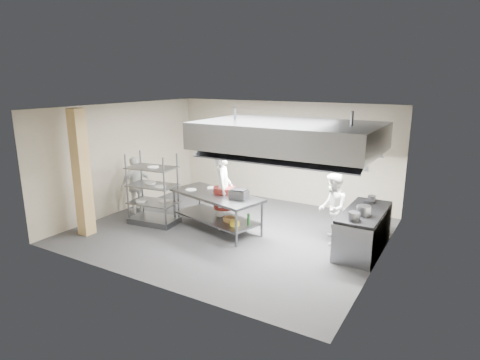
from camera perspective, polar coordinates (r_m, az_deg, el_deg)
The scene contains 23 objects.
floor at distance 9.96m, azimuth -1.37°, elevation -7.22°, with size 7.00×7.00×0.00m, color #282829.
ceiling at distance 9.30m, azimuth -1.47°, elevation 10.27°, with size 7.00×7.00×0.00m, color silver.
wall_back at distance 12.12m, azimuth 6.06°, elevation 3.96°, with size 7.00×7.00×0.00m, color tan.
wall_left at distance 11.70m, azimuth -16.19°, elevation 3.11°, with size 6.00×6.00×0.00m, color tan.
wall_right at distance 8.29m, azimuth 19.66°, elevation -1.59°, with size 6.00×6.00×0.00m, color tan.
column at distance 10.04m, azimuth -21.60°, elevation 0.90°, with size 0.30×0.30×3.00m, color tan.
exhaust_hood at distance 9.11m, azimuth 6.91°, elevation 6.30°, with size 4.00×2.50×0.60m, color gray.
hood_strip_a at distance 9.55m, azimuth 1.88°, elevation 4.81°, with size 1.60×0.12×0.04m, color white.
hood_strip_b at distance 8.85m, azimuth 12.20°, elevation 3.74°, with size 1.60×0.12×0.04m, color white.
wall_shelf at distance 11.36m, azimuth 14.02°, elevation 2.93°, with size 1.50×0.28×0.04m, color gray.
island at distance 9.93m, azimuth -3.42°, elevation -4.51°, with size 2.43×1.01×0.91m, color gray, non-canonical shape.
island_worktop at distance 9.80m, azimuth -3.46°, elevation -2.16°, with size 2.43×1.01×0.06m, color gray.
island_undershelf at distance 9.98m, azimuth -3.41°, elevation -5.36°, with size 2.23×0.91×0.04m, color slate.
pass_rack at distance 10.44m, azimuth -12.31°, elevation -1.26°, with size 1.22×0.71×1.82m, color slate, non-canonical shape.
cooking_range at distance 9.16m, azimuth 17.12°, elevation -7.01°, with size 0.80×2.00×0.84m, color gray.
range_top at distance 9.01m, azimuth 17.33°, elevation -4.34°, with size 0.78×1.96×0.06m, color black.
chef_head at distance 9.92m, azimuth -2.45°, elevation -1.43°, with size 0.71×0.46×1.93m, color silver.
chef_line at distance 9.26m, azimuth 13.01°, elevation -3.94°, with size 0.79×0.62×1.63m, color white.
chef_plating at distance 11.44m, azimuth -14.56°, elevation -0.68°, with size 0.93×0.39×1.58m, color white.
griddle at distance 9.41m, azimuth -0.14°, elevation -2.03°, with size 0.40×0.31×0.20m, color slate.
wicker_basket at distance 9.59m, azimuth -1.41°, elevation -5.64°, with size 0.29×0.20×0.13m, color olive.
stockpot at distance 8.67m, azimuth 17.18°, elevation -4.17°, with size 0.29×0.29×0.20m, color gray.
plate_stack at distance 10.53m, azimuth -12.21°, elevation -2.98°, with size 0.28×0.28×0.05m, color white.
Camera 1 is at (4.87, -7.89, 3.63)m, focal length 30.00 mm.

